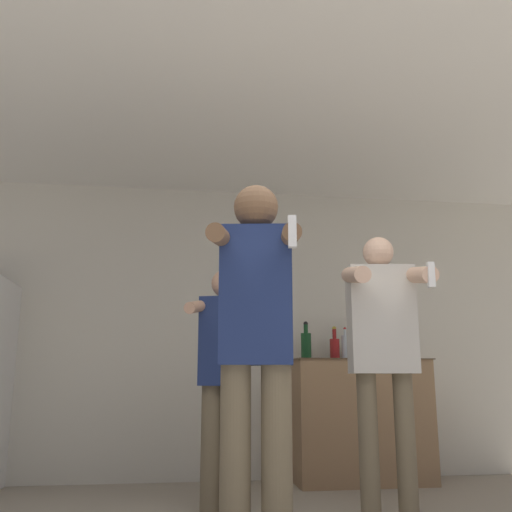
# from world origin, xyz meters

# --- Properties ---
(wall_back) EXTENTS (7.00, 0.06, 2.55)m
(wall_back) POSITION_xyz_m (0.00, 3.20, 1.27)
(wall_back) COLOR beige
(wall_back) RESTS_ON ground_plane
(ceiling_slab) EXTENTS (7.00, 3.69, 0.05)m
(ceiling_slab) POSITION_xyz_m (0.00, 1.58, 2.57)
(ceiling_slab) COLOR silver
(ceiling_slab) RESTS_ON wall_back
(counter) EXTENTS (1.15, 0.56, 1.01)m
(counter) POSITION_xyz_m (0.95, 2.90, 0.50)
(counter) COLOR #997551
(counter) RESTS_ON ground_plane
(bottle_short_whiskey) EXTENTS (0.08, 0.08, 0.31)m
(bottle_short_whiskey) POSITION_xyz_m (1.39, 2.93, 1.12)
(bottle_short_whiskey) COLOR silver
(bottle_short_whiskey) RESTS_ON counter
(bottle_red_label) EXTENTS (0.09, 0.09, 0.32)m
(bottle_red_label) POSITION_xyz_m (0.51, 2.93, 1.13)
(bottle_red_label) COLOR #194723
(bottle_red_label) RESTS_ON counter
(bottle_tall_gin) EXTENTS (0.09, 0.09, 0.33)m
(bottle_tall_gin) POSITION_xyz_m (0.95, 2.93, 1.14)
(bottle_tall_gin) COLOR #194723
(bottle_tall_gin) RESTS_ON counter
(bottle_brown_liquor) EXTENTS (0.08, 0.08, 0.28)m
(bottle_brown_liquor) POSITION_xyz_m (0.76, 2.93, 1.11)
(bottle_brown_liquor) COLOR maroon
(bottle_brown_liquor) RESTS_ON counter
(bottle_dark_rum) EXTENTS (0.06, 0.06, 0.28)m
(bottle_dark_rum) POSITION_xyz_m (0.85, 2.93, 1.12)
(bottle_dark_rum) COLOR silver
(bottle_dark_rum) RESTS_ON counter
(person_woman_foreground) EXTENTS (0.48, 0.57, 1.81)m
(person_woman_foreground) POSITION_xyz_m (-0.23, 0.85, 1.01)
(person_woman_foreground) COLOR #75664C
(person_woman_foreground) RESTS_ON ground_plane
(person_man_side) EXTENTS (0.52, 0.57, 1.71)m
(person_man_side) POSITION_xyz_m (0.64, 1.44, 1.05)
(person_man_side) COLOR #75664C
(person_man_side) RESTS_ON ground_plane
(person_spectator_back) EXTENTS (0.48, 0.54, 1.59)m
(person_spectator_back) POSITION_xyz_m (-0.28, 2.01, 0.90)
(person_spectator_back) COLOR #75664C
(person_spectator_back) RESTS_ON ground_plane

